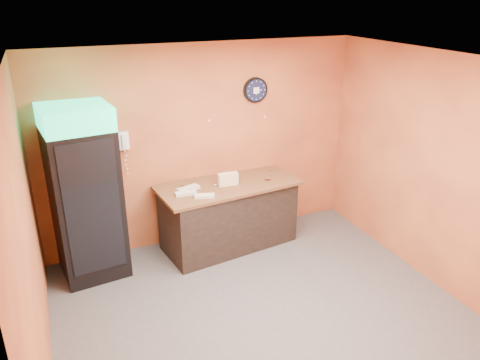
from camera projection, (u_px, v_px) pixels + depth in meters
floor at (262, 313)px, 5.34m from camera, size 4.50×4.50×0.00m
back_wall at (203, 146)px, 6.51m from camera, size 4.50×0.02×2.80m
left_wall at (27, 244)px, 4.00m from camera, size 0.02×4.00×2.80m
right_wall at (434, 171)px, 5.61m from camera, size 0.02×4.00×2.80m
ceiling at (268, 63)px, 4.27m from camera, size 4.50×4.00×0.02m
beverage_cooler at (85, 197)px, 5.70m from camera, size 0.86×0.86×2.20m
prep_counter at (229, 216)px, 6.61m from camera, size 1.91×1.05×0.91m
wall_clock at (256, 90)px, 6.49m from camera, size 0.35×0.06×0.35m
wall_phone at (124, 141)px, 6.00m from camera, size 0.13×0.11×0.23m
butcher_paper at (228, 185)px, 6.43m from camera, size 2.01×1.08×0.04m
sub_roll_stack at (228, 179)px, 6.34m from camera, size 0.28×0.11×0.17m
wrapped_sandwich_left at (186, 193)px, 6.07m from camera, size 0.28×0.12×0.04m
wrapped_sandwich_mid at (204, 196)px, 6.00m from camera, size 0.28×0.17×0.04m
wrapped_sandwich_right at (188, 189)px, 6.20m from camera, size 0.33×0.20×0.04m
kitchen_tool at (225, 182)px, 6.40m from camera, size 0.07×0.07×0.07m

